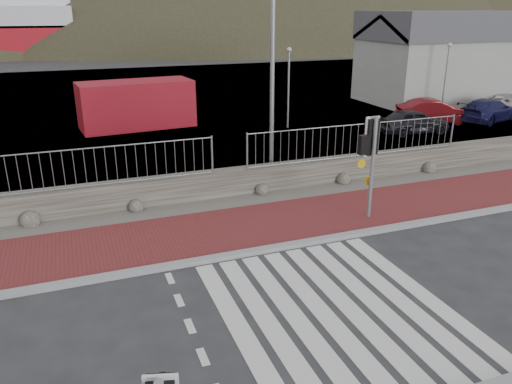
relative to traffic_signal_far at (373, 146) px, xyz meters
name	(u,v)px	position (x,y,z in m)	size (l,w,h in m)	color
ground	(335,309)	(-3.27, -3.92, -2.25)	(220.00, 220.00, 0.00)	#28282B
sidewalk_far	(259,226)	(-3.27, 0.58, -2.21)	(40.00, 3.00, 0.08)	maroon
kerb_far	(279,247)	(-3.27, -0.92, -2.20)	(40.00, 0.25, 0.12)	gray
zebra_crossing	(335,309)	(-3.27, -3.92, -2.24)	(4.62, 5.60, 0.01)	silver
gravel_strip	(237,202)	(-3.27, 2.58, -2.22)	(40.00, 1.50, 0.06)	#59544C
stone_wall	(229,183)	(-3.27, 3.38, -1.80)	(40.00, 0.60, 0.90)	#413D35
railing	(230,144)	(-3.27, 3.23, -0.43)	(18.07, 0.07, 1.22)	gray
quay	(140,99)	(-3.27, 23.98, -2.25)	(120.00, 40.00, 0.50)	#4C4C4F
water	(101,56)	(-3.27, 58.98, -2.25)	(220.00, 50.00, 0.05)	#3F4C54
harbor_building	(454,56)	(16.73, 15.98, 0.68)	(12.20, 6.20, 5.80)	#9E9E99
hills_backdrop	(139,166)	(3.48, 83.98, -25.30)	(254.00, 90.00, 100.00)	#292F1C
traffic_signal_far	(373,146)	(0.00, 0.00, 0.00)	(0.74, 0.29, 3.11)	gray
streetlight	(277,41)	(-1.26, 4.13, 2.69)	(1.82, 0.70, 8.78)	gray
shipping_container	(136,104)	(-4.66, 14.96, -1.04)	(5.79, 2.41, 2.41)	maroon
car_a	(413,121)	(8.13, 8.60, -1.63)	(1.46, 3.63, 1.24)	black
car_b	(434,111)	(10.72, 10.21, -1.59)	(1.39, 3.98, 1.31)	#5E0D12
car_c	(488,110)	(13.82, 9.48, -1.62)	(1.77, 4.35, 1.26)	#171645
car_d	(511,104)	(16.74, 10.72, -1.66)	(1.96, 4.26, 1.18)	#A8A8A8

